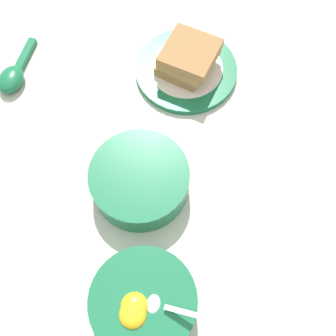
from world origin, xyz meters
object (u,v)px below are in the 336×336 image
object	(u,v)px
egg_bowl	(143,302)
soup_spoon	(13,76)
congee_bowl	(140,180)
toast_sandwich	(188,58)
toast_plate	(186,70)

from	to	relation	value
egg_bowl	soup_spoon	bearing A→B (deg)	-136.20
soup_spoon	egg_bowl	bearing A→B (deg)	43.80
soup_spoon	congee_bowl	bearing A→B (deg)	59.96
toast_sandwich	congee_bowl	size ratio (longest dim) A/B	0.74
toast_plate	soup_spoon	world-z (taller)	soup_spoon
toast_sandwich	congee_bowl	world-z (taller)	toast_sandwich
egg_bowl	congee_bowl	world-z (taller)	egg_bowl
egg_bowl	toast_sandwich	bearing A→B (deg)	-178.04
toast_plate	toast_sandwich	size ratio (longest dim) A/B	1.63
egg_bowl	toast_sandwich	distance (m)	0.42
soup_spoon	congee_bowl	distance (m)	0.32
egg_bowl	toast_plate	world-z (taller)	egg_bowl
toast_plate	egg_bowl	bearing A→B (deg)	2.27
congee_bowl	toast_sandwich	bearing A→B (deg)	172.30
toast_sandwich	soup_spoon	distance (m)	0.32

